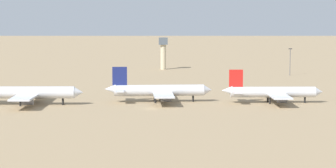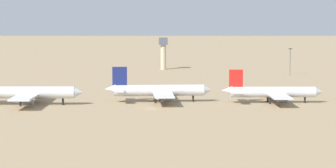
{
  "view_description": "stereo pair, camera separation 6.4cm",
  "coord_description": "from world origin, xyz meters",
  "px_view_note": "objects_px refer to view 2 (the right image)",
  "views": [
    {
      "loc": [
        2.32,
        -216.09,
        31.58
      ],
      "look_at": [
        6.02,
        23.03,
        6.0
      ],
      "focal_mm": 68.71,
      "sensor_mm": 36.0,
      "label": 1
    },
    {
      "loc": [
        2.39,
        -216.1,
        31.58
      ],
      "look_at": [
        6.02,
        23.03,
        6.0
      ],
      "focal_mm": 68.71,
      "sensor_mm": 36.0,
      "label": 2
    }
  ],
  "objects_px": {
    "parked_jet_navy_3": "(158,91)",
    "control_tower": "(163,50)",
    "parked_jet_white_2": "(25,93)",
    "parked_jet_red_4": "(272,92)",
    "light_pole_west": "(290,60)"
  },
  "relations": [
    {
      "from": "parked_jet_navy_3",
      "to": "control_tower",
      "type": "height_order",
      "value": "control_tower"
    },
    {
      "from": "parked_jet_red_4",
      "to": "light_pole_west",
      "type": "height_order",
      "value": "light_pole_west"
    },
    {
      "from": "parked_jet_white_2",
      "to": "parked_jet_red_4",
      "type": "distance_m",
      "value": 88.31
    },
    {
      "from": "parked_jet_red_4",
      "to": "control_tower",
      "type": "xyz_separation_m",
      "value": [
        -38.13,
        146.0,
        7.29
      ]
    },
    {
      "from": "light_pole_west",
      "to": "parked_jet_white_2",
      "type": "bearing_deg",
      "value": -136.53
    },
    {
      "from": "parked_jet_navy_3",
      "to": "control_tower",
      "type": "xyz_separation_m",
      "value": [
        3.01,
        142.71,
        7.02
      ]
    },
    {
      "from": "parked_jet_navy_3",
      "to": "parked_jet_red_4",
      "type": "height_order",
      "value": "parked_jet_navy_3"
    },
    {
      "from": "parked_jet_white_2",
      "to": "light_pole_west",
      "type": "height_order",
      "value": "light_pole_west"
    },
    {
      "from": "parked_jet_white_2",
      "to": "parked_jet_navy_3",
      "type": "height_order",
      "value": "parked_jet_white_2"
    },
    {
      "from": "parked_jet_navy_3",
      "to": "control_tower",
      "type": "relative_size",
      "value": 2.11
    },
    {
      "from": "light_pole_west",
      "to": "parked_jet_red_4",
      "type": "bearing_deg",
      "value": -104.91
    },
    {
      "from": "control_tower",
      "to": "light_pole_west",
      "type": "distance_m",
      "value": 77.27
    },
    {
      "from": "parked_jet_white_2",
      "to": "control_tower",
      "type": "height_order",
      "value": "control_tower"
    },
    {
      "from": "control_tower",
      "to": "parked_jet_red_4",
      "type": "bearing_deg",
      "value": -75.36
    },
    {
      "from": "parked_jet_navy_3",
      "to": "parked_jet_red_4",
      "type": "distance_m",
      "value": 41.28
    }
  ]
}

